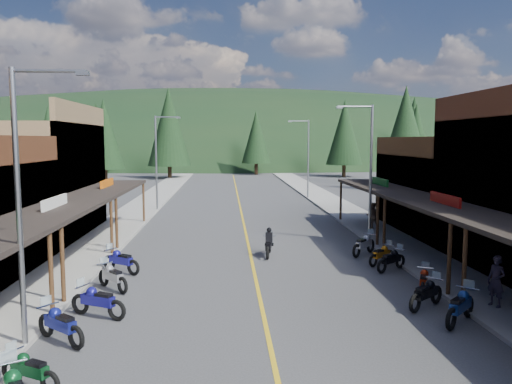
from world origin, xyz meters
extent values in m
plane|color=#38383A|center=(0.00, 0.00, 0.00)|extent=(220.00, 220.00, 0.00)
cube|color=gold|center=(0.00, 20.00, 0.01)|extent=(0.15, 90.00, 0.01)
cube|color=gray|center=(-8.70, 20.00, 0.07)|extent=(3.40, 94.00, 0.15)
cube|color=gray|center=(8.70, 20.00, 0.07)|extent=(3.40, 94.00, 0.15)
cylinder|color=#472D19|center=(-7.20, -3.40, 1.50)|extent=(0.16, 0.16, 3.00)
cube|color=#3F2111|center=(-10.15, 1.70, 3.10)|extent=(0.30, 9.00, 6.20)
cube|color=black|center=(-8.70, 1.70, 3.00)|extent=(3.20, 9.00, 0.18)
cylinder|color=#472D19|center=(-7.20, -2.20, 1.50)|extent=(0.16, 0.16, 3.00)
cylinder|color=#472D19|center=(-7.20, 5.60, 1.50)|extent=(0.16, 0.16, 3.00)
cube|color=silver|center=(-8.70, 1.70, 3.20)|extent=(0.12, 3.00, 0.70)
cube|color=brown|center=(-14.00, 11.30, 3.50)|extent=(8.00, 10.20, 7.00)
cube|color=brown|center=(-10.15, 11.30, 4.10)|extent=(0.30, 10.20, 8.20)
cube|color=black|center=(-8.70, 11.30, 3.00)|extent=(3.20, 10.20, 0.18)
cylinder|color=#472D19|center=(-7.20, 6.80, 1.50)|extent=(0.16, 0.16, 3.00)
cylinder|color=#472D19|center=(-7.20, 15.80, 1.50)|extent=(0.16, 0.16, 3.00)
cube|color=#CC590C|center=(-8.70, 11.30, 3.20)|extent=(0.12, 3.00, 0.70)
cylinder|color=#472D19|center=(7.20, -3.40, 1.50)|extent=(0.16, 0.16, 3.00)
cube|color=#562B19|center=(10.15, 1.70, 4.10)|extent=(0.30, 9.00, 8.20)
cube|color=black|center=(8.70, 1.70, 3.00)|extent=(3.20, 9.00, 0.18)
cylinder|color=#472D19|center=(7.20, -2.20, 1.50)|extent=(0.16, 0.16, 3.00)
cylinder|color=#472D19|center=(7.20, 5.60, 1.50)|extent=(0.16, 0.16, 3.00)
cube|color=#B2140F|center=(8.70, 1.70, 3.20)|extent=(0.12, 3.00, 0.70)
cube|color=#4C2D16|center=(14.00, 11.30, 2.50)|extent=(8.00, 10.20, 5.00)
cube|color=#4C2D16|center=(10.15, 11.30, 3.10)|extent=(0.30, 10.20, 6.20)
cube|color=black|center=(8.70, 11.30, 3.00)|extent=(3.20, 10.20, 0.18)
cylinder|color=#472D19|center=(7.20, 6.80, 1.50)|extent=(0.16, 0.16, 3.00)
cylinder|color=#472D19|center=(7.20, 15.80, 1.50)|extent=(0.16, 0.16, 3.00)
cube|color=#14591E|center=(8.70, 11.30, 3.20)|extent=(0.12, 3.00, 0.70)
cylinder|color=gray|center=(-7.10, -6.00, 4.00)|extent=(0.16, 0.16, 8.00)
cylinder|color=gray|center=(-6.10, -6.00, 7.90)|extent=(2.00, 0.10, 0.10)
cube|color=gray|center=(-5.20, -6.00, 7.85)|extent=(0.35, 0.18, 0.12)
cylinder|color=gray|center=(-7.10, 22.00, 4.00)|extent=(0.16, 0.16, 8.00)
cylinder|color=gray|center=(-6.10, 22.00, 7.90)|extent=(2.00, 0.10, 0.10)
cube|color=gray|center=(-5.20, 22.00, 7.85)|extent=(0.35, 0.18, 0.12)
cylinder|color=gray|center=(7.10, 8.00, 4.00)|extent=(0.16, 0.16, 8.00)
cylinder|color=gray|center=(6.10, 8.00, 7.90)|extent=(2.00, 0.10, 0.10)
cube|color=gray|center=(5.20, 8.00, 7.85)|extent=(0.35, 0.18, 0.12)
cylinder|color=gray|center=(7.10, 30.00, 4.00)|extent=(0.16, 0.16, 8.00)
cylinder|color=gray|center=(6.10, 30.00, 7.90)|extent=(2.00, 0.10, 0.10)
cube|color=gray|center=(5.20, 30.00, 7.85)|extent=(0.35, 0.18, 0.12)
ellipsoid|color=black|center=(0.00, 135.00, 0.00)|extent=(310.00, 140.00, 60.00)
cylinder|color=black|center=(-24.00, 70.00, 1.00)|extent=(0.60, 0.60, 2.00)
cone|color=black|center=(-24.00, 70.00, 7.25)|extent=(5.88, 5.88, 10.50)
cylinder|color=black|center=(-10.00, 58.00, 1.00)|extent=(0.60, 0.60, 2.00)
cone|color=black|center=(-10.00, 58.00, 8.00)|extent=(6.72, 6.72, 12.00)
cylinder|color=black|center=(4.00, 66.00, 1.00)|extent=(0.60, 0.60, 2.00)
cone|color=black|center=(4.00, 66.00, 6.50)|extent=(5.04, 5.04, 9.00)
cylinder|color=black|center=(18.00, 60.00, 1.00)|extent=(0.60, 0.60, 2.00)
cone|color=black|center=(18.00, 60.00, 7.25)|extent=(5.88, 5.88, 10.50)
cylinder|color=black|center=(34.00, 72.00, 1.00)|extent=(0.60, 0.60, 2.00)
cone|color=black|center=(34.00, 72.00, 8.00)|extent=(6.72, 6.72, 12.00)
cylinder|color=black|center=(46.00, 64.00, 1.00)|extent=(0.60, 0.60, 2.00)
cone|color=black|center=(46.00, 64.00, 6.50)|extent=(5.04, 5.04, 9.00)
cylinder|color=black|center=(-32.00, 76.00, 1.00)|extent=(0.60, 0.60, 2.00)
cone|color=black|center=(-32.00, 76.00, 7.25)|extent=(5.88, 5.88, 10.50)
cylinder|color=black|center=(-22.00, 40.00, 1.00)|extent=(0.60, 0.60, 2.00)
cone|color=black|center=(-22.00, 40.00, 6.00)|extent=(4.48, 4.48, 8.00)
cylinder|color=black|center=(24.00, 45.00, 1.00)|extent=(0.60, 0.60, 2.00)
cone|color=black|center=(24.00, 45.00, 6.40)|extent=(4.93, 4.93, 8.80)
cylinder|color=black|center=(-18.00, 50.00, 1.00)|extent=(0.60, 0.60, 2.00)
cone|color=black|center=(-18.00, 50.00, 6.80)|extent=(5.38, 5.38, 9.60)
cylinder|color=black|center=(20.00, 38.00, 1.00)|extent=(0.60, 0.60, 2.00)
cone|color=black|center=(20.00, 38.00, 7.20)|extent=(5.82, 5.82, 10.40)
imported|color=#272131|center=(8.24, -3.69, 1.07)|extent=(0.67, 0.79, 1.84)
imported|color=brown|center=(8.45, 12.00, 1.01)|extent=(0.91, 0.62, 1.72)
camera|label=1|loc=(-1.26, -20.28, 6.02)|focal=35.00mm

